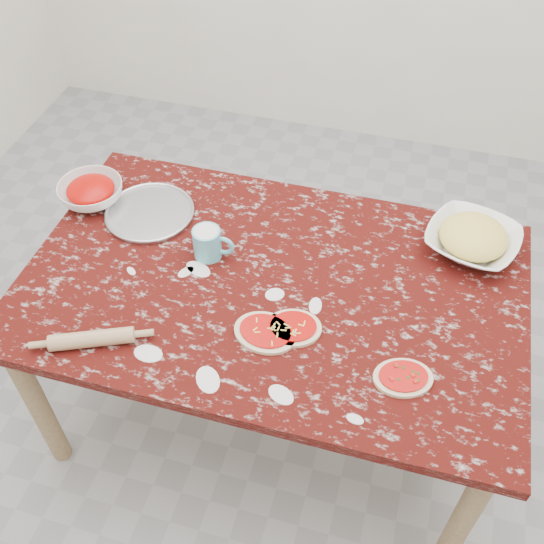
{
  "coord_description": "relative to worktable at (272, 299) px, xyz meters",
  "views": [
    {
      "loc": [
        0.36,
        -1.29,
        2.24
      ],
      "look_at": [
        0.0,
        0.0,
        0.8
      ],
      "focal_mm": 41.27,
      "sensor_mm": 36.0,
      "label": 1
    }
  ],
  "objects": [
    {
      "name": "ground",
      "position": [
        0.0,
        0.0,
        -0.67
      ],
      "size": [
        4.0,
        4.0,
        0.0
      ],
      "primitive_type": "plane",
      "color": "gray"
    },
    {
      "name": "rolling_pin",
      "position": [
        -0.44,
        -0.38,
        0.11
      ],
      "size": [
        0.24,
        0.14,
        0.05
      ],
      "primitive_type": "cylinder",
      "rotation": [
        0.0,
        1.57,
        0.41
      ],
      "color": "tan",
      "rests_on": "worktable"
    },
    {
      "name": "pizza_mid",
      "position": [
        0.11,
        -0.16,
        0.09
      ],
      "size": [
        0.2,
        0.18,
        0.02
      ],
      "color": "beige",
      "rests_on": "worktable"
    },
    {
      "name": "cheese_bowl",
      "position": [
        0.6,
        0.33,
        0.12
      ],
      "size": [
        0.37,
        0.37,
        0.07
      ],
      "primitive_type": "imported",
      "rotation": [
        0.0,
        0.0,
        -0.29
      ],
      "color": "white",
      "rests_on": "worktable"
    },
    {
      "name": "pizza_right",
      "position": [
        0.45,
        -0.25,
        0.09
      ],
      "size": [
        0.2,
        0.18,
        0.02
      ],
      "color": "beige",
      "rests_on": "worktable"
    },
    {
      "name": "pizza_tray",
      "position": [
        -0.51,
        0.2,
        0.09
      ],
      "size": [
        0.4,
        0.4,
        0.01
      ],
      "primitive_type": "cylinder",
      "rotation": [
        0.0,
        0.0,
        -0.39
      ],
      "color": "#B2B2B7",
      "rests_on": "worktable"
    },
    {
      "name": "sauce_bowl",
      "position": [
        -0.74,
        0.21,
        0.12
      ],
      "size": [
        0.3,
        0.3,
        0.07
      ],
      "primitive_type": "imported",
      "rotation": [
        0.0,
        0.0,
        -0.39
      ],
      "color": "white",
      "rests_on": "worktable"
    },
    {
      "name": "flour_mug",
      "position": [
        -0.23,
        0.06,
        0.14
      ],
      "size": [
        0.14,
        0.09,
        0.11
      ],
      "color": "#5FBBD1",
      "rests_on": "worktable"
    },
    {
      "name": "pizza_left",
      "position": [
        0.04,
        -0.2,
        0.09
      ],
      "size": [
        0.21,
        0.17,
        0.02
      ],
      "color": "beige",
      "rests_on": "worktable"
    },
    {
      "name": "worktable",
      "position": [
        0.0,
        0.0,
        0.0
      ],
      "size": [
        1.6,
        1.0,
        0.75
      ],
      "color": "#380A07",
      "rests_on": "ground"
    }
  ]
}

